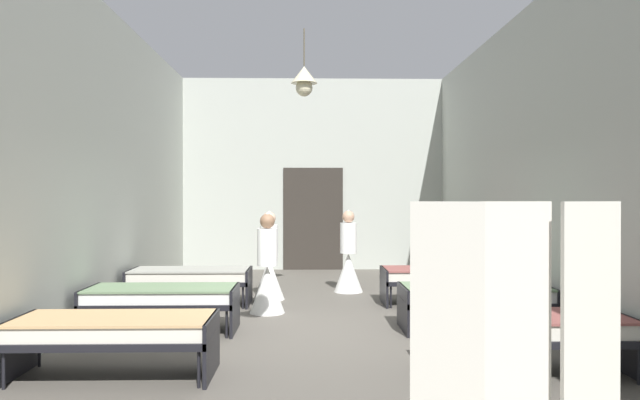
# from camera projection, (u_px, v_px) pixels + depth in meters

# --- Properties ---
(ground_plane) EXTENTS (6.72, 13.54, 0.10)m
(ground_plane) POSITION_uv_depth(u_px,v_px,m) (319.00, 335.00, 7.69)
(ground_plane) COLOR #59544C
(room_shell) EXTENTS (6.52, 13.14, 4.51)m
(room_shell) POSITION_uv_depth(u_px,v_px,m) (317.00, 161.00, 9.02)
(room_shell) COLOR #B2B7AD
(room_shell) RESTS_ON ground
(bed_left_row_0) EXTENTS (1.90, 0.84, 0.57)m
(bed_left_row_0) POSITION_uv_depth(u_px,v_px,m) (114.00, 331.00, 5.74)
(bed_left_row_0) COLOR black
(bed_left_row_0) RESTS_ON ground
(bed_right_row_0) EXTENTS (1.90, 0.84, 0.57)m
(bed_right_row_0) POSITION_uv_depth(u_px,v_px,m) (530.00, 329.00, 5.83)
(bed_right_row_0) COLOR black
(bed_right_row_0) RESTS_ON ground
(bed_left_row_1) EXTENTS (1.90, 0.84, 0.57)m
(bed_left_row_1) POSITION_uv_depth(u_px,v_px,m) (162.00, 297.00, 7.64)
(bed_left_row_1) COLOR black
(bed_left_row_1) RESTS_ON ground
(bed_right_row_1) EXTENTS (1.90, 0.84, 0.57)m
(bed_right_row_1) POSITION_uv_depth(u_px,v_px,m) (475.00, 296.00, 7.73)
(bed_right_row_1) COLOR black
(bed_right_row_1) RESTS_ON ground
(bed_left_row_2) EXTENTS (1.90, 0.84, 0.57)m
(bed_left_row_2) POSITION_uv_depth(u_px,v_px,m) (191.00, 277.00, 9.54)
(bed_left_row_2) COLOR black
(bed_left_row_2) RESTS_ON ground
(bed_right_row_2) EXTENTS (1.90, 0.84, 0.57)m
(bed_right_row_2) POSITION_uv_depth(u_px,v_px,m) (442.00, 276.00, 9.63)
(bed_right_row_2) COLOR black
(bed_right_row_2) RESTS_ON ground
(nurse_near_aisle) EXTENTS (0.52, 0.52, 1.49)m
(nurse_near_aisle) POSITION_uv_depth(u_px,v_px,m) (267.00, 277.00, 8.88)
(nurse_near_aisle) COLOR white
(nurse_near_aisle) RESTS_ON ground
(nurse_mid_aisle) EXTENTS (0.52, 0.52, 1.49)m
(nurse_mid_aisle) POSITION_uv_depth(u_px,v_px,m) (269.00, 268.00, 10.04)
(nurse_mid_aisle) COLOR white
(nurse_mid_aisle) RESTS_ON ground
(nurse_far_aisle) EXTENTS (0.52, 0.52, 1.49)m
(nurse_far_aisle) POSITION_uv_depth(u_px,v_px,m) (348.00, 263.00, 10.83)
(nurse_far_aisle) COLOR white
(nurse_far_aisle) RESTS_ON ground
(privacy_screen) EXTENTS (1.25, 0.17, 1.70)m
(privacy_screen) POSITION_uv_depth(u_px,v_px,m) (518.00, 347.00, 3.49)
(privacy_screen) COLOR silver
(privacy_screen) RESTS_ON ground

